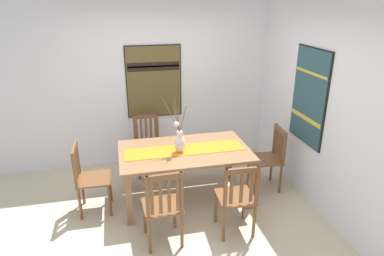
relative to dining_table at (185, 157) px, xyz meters
The scene contains 13 objects.
ground_plane 0.85m from the dining_table, 108.18° to the right, with size 6.40×6.40×0.03m, color beige.
wall_back 1.53m from the dining_table, 97.27° to the left, with size 6.40×0.12×2.70m, color silver.
wall_side 1.91m from the dining_table, 17.12° to the right, with size 0.12×6.40×2.70m, color silver.
dining_table is the anchor object (origin of this frame).
table_runner 0.10m from the dining_table, 90.00° to the right, with size 1.58×0.36×0.01m, color orange.
centerpiece_vase 0.28m from the dining_table, 143.07° to the right, with size 0.30×0.17×0.73m.
chair_0 0.98m from the dining_table, 115.77° to the right, with size 0.44×0.44×0.96m.
chair_1 1.25m from the dining_table, behind, with size 0.43×0.43×0.92m.
chair_2 0.98m from the dining_table, 63.61° to the right, with size 0.44×0.44×0.93m.
chair_3 1.25m from the dining_table, ahead, with size 0.45×0.45×0.93m.
chair_4 1.00m from the dining_table, 114.10° to the left, with size 0.44×0.44×0.91m.
painting_on_back_wall 1.49m from the dining_table, 100.23° to the left, with size 0.87×0.05×1.15m.
painting_on_side_wall 1.81m from the dining_table, ahead, with size 0.05×0.77×1.26m.
Camera 1 is at (-0.63, -3.48, 2.63)m, focal length 31.71 mm.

